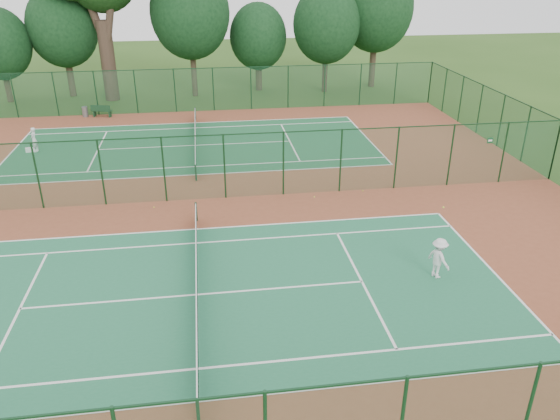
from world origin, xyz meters
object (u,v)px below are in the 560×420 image
at_px(player_near, 439,258).
at_px(bench, 101,111).
at_px(player_far, 34,140).
at_px(kit_bag, 32,150).
at_px(trash_bin, 85,112).

relative_size(player_near, bench, 1.03).
height_order(player_far, bench, player_far).
distance_m(player_near, kit_bag, 27.13).
bearing_deg(player_near, trash_bin, 12.29).
bearing_deg(bench, player_far, -96.48).
distance_m(player_near, trash_bin, 32.13).
relative_size(player_far, trash_bin, 1.99).
bearing_deg(trash_bin, player_near, -55.77).
height_order(player_near, kit_bag, player_near).
xyz_separation_m(trash_bin, bench, (1.31, -0.29, 0.10)).
relative_size(player_far, kit_bag, 2.12).
bearing_deg(player_far, trash_bin, 170.94).
bearing_deg(player_far, bench, 161.90).
bearing_deg(kit_bag, player_near, -55.19).
bearing_deg(trash_bin, kit_bag, -103.32).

